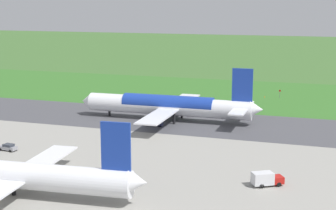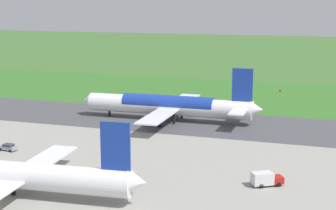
% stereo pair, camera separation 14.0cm
% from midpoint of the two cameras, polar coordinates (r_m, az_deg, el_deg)
% --- Properties ---
extents(ground_plane, '(800.00, 800.00, 0.00)m').
position_cam_midpoint_polar(ground_plane, '(144.97, 3.29, -1.96)').
color(ground_plane, '#3D662D').
extents(runway_asphalt, '(600.00, 30.48, 0.06)m').
position_cam_midpoint_polar(runway_asphalt, '(144.96, 3.30, -1.95)').
color(runway_asphalt, '#47474C').
rests_on(runway_asphalt, ground).
extents(grass_verge_foreground, '(600.00, 80.00, 0.04)m').
position_cam_midpoint_polar(grass_verge_foreground, '(185.85, 6.74, 0.93)').
color(grass_verge_foreground, '#346B27').
rests_on(grass_verge_foreground, ground).
extents(airliner_main, '(54.01, 44.08, 15.88)m').
position_cam_midpoint_polar(airliner_main, '(146.41, 0.11, -0.07)').
color(airliner_main, white).
rests_on(airliner_main, ground).
extents(airliner_parked_mid, '(48.78, 39.95, 14.23)m').
position_cam_midpoint_polar(airliner_parked_mid, '(93.95, -16.73, -7.37)').
color(airliner_parked_mid, white).
rests_on(airliner_parked_mid, ground).
extents(service_truck_baggage, '(6.12, 4.95, 2.65)m').
position_cam_midpoint_polar(service_truck_baggage, '(96.98, 10.78, -8.04)').
color(service_truck_baggage, '#B21914').
rests_on(service_truck_baggage, ground).
extents(service_car_followme, '(4.39, 2.32, 1.62)m').
position_cam_midpoint_polar(service_car_followme, '(122.87, -17.33, -4.49)').
color(service_car_followme, gray).
rests_on(service_car_followme, ground).
extents(no_stopping_sign, '(0.60, 0.10, 2.90)m').
position_cam_midpoint_polar(no_stopping_sign, '(185.99, 12.26, 1.29)').
color(no_stopping_sign, slate).
rests_on(no_stopping_sign, ground).
extents(traffic_cone_orange, '(0.40, 0.40, 0.55)m').
position_cam_midpoint_polar(traffic_cone_orange, '(186.33, 10.64, 0.92)').
color(traffic_cone_orange, orange).
rests_on(traffic_cone_orange, ground).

